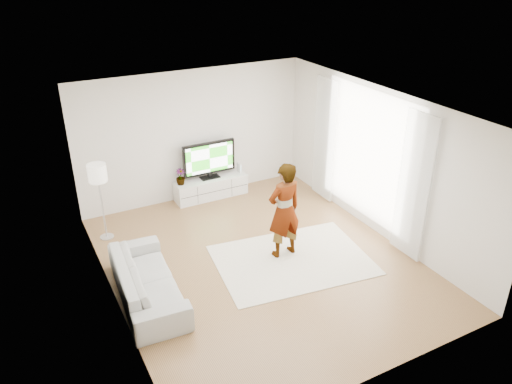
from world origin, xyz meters
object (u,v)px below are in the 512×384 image
floor_lamp (98,176)px  television (209,159)px  media_console (211,187)px  player (284,210)px  rug (292,260)px  sofa (147,280)px

floor_lamp → television: bearing=15.6°
media_console → player: (0.23, -2.74, 0.67)m
player → rug: bearing=95.5°
player → sofa: bearing=-2.5°
media_console → floor_lamp: size_ratio=1.06×
television → floor_lamp: size_ratio=0.78×
player → media_console: bearing=-89.0°
rug → sofa: (-2.55, 0.20, 0.31)m
rug → sofa: bearing=175.6°
player → sofa: 2.58m
media_console → floor_lamp: floor_lamp is taller
television → player: size_ratio=0.67×
media_console → floor_lamp: bearing=-165.0°
media_console → sofa: size_ratio=0.74×
rug → sofa: 2.58m
player → sofa: player is taller
rug → player: 0.92m
television → sofa: television is taller
floor_lamp → sofa: bearing=-85.4°
player → sofa: size_ratio=0.81×
media_console → sofa: bearing=-129.3°
television → floor_lamp: (-2.45, -0.69, 0.38)m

